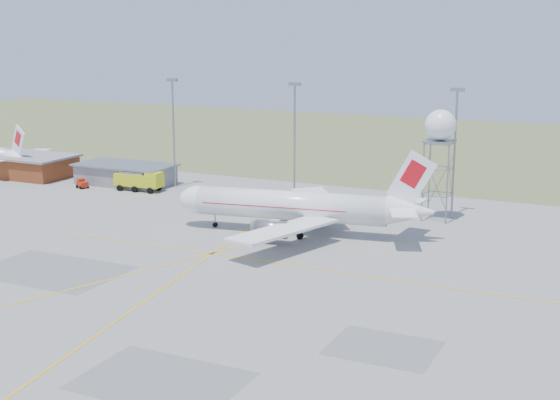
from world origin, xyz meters
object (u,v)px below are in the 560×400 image
at_px(baggage_tug, 82,185).
at_px(fire_truck, 140,181).
at_px(radar_tower, 439,159).
at_px(airliner_main, 295,207).

bearing_deg(baggage_tug, fire_truck, 37.64).
xyz_separation_m(fire_truck, baggage_tug, (-11.38, -2.73, -1.10)).
height_order(radar_tower, baggage_tug, radar_tower).
height_order(airliner_main, fire_truck, airliner_main).
height_order(radar_tower, fire_truck, radar_tower).
distance_m(airliner_main, baggage_tug, 51.72).
height_order(fire_truck, baggage_tug, fire_truck).
xyz_separation_m(airliner_main, baggage_tug, (-50.05, 12.58, -3.36)).
bearing_deg(radar_tower, airliner_main, -134.13).
relative_size(radar_tower, fire_truck, 1.87).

